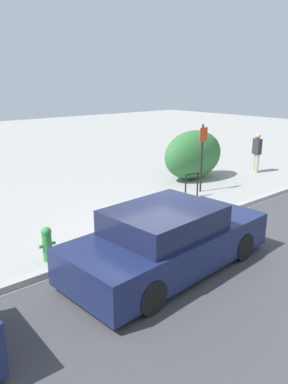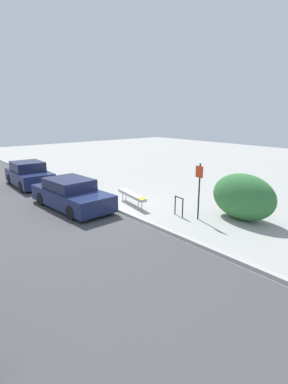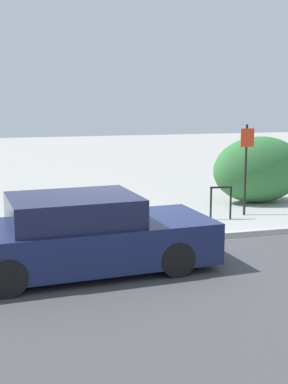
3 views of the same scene
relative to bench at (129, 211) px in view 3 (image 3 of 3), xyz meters
The scene contains 8 objects.
ground_plane 1.22m from the bench, 110.78° to the right, with size 60.00×60.00×0.00m, color #9E9E99.
road_strip 6.23m from the bench, 93.68° to the right, with size 60.00×10.00×0.01m.
curb 1.20m from the bench, 110.78° to the right, with size 60.00×0.20×0.13m.
bench is the anchor object (origin of this frame).
bike_rack 2.55m from the bench, 13.37° to the left, with size 0.55×0.12×0.83m.
sign_post 3.50m from the bench, 15.11° to the left, with size 0.36×0.08×2.30m.
shrub_hedge 4.97m from the bench, 27.37° to the left, with size 2.75×1.44×1.88m.
parked_car_near 2.77m from the bench, 121.23° to the right, with size 4.57×2.11×1.33m.
Camera 3 is at (-2.46, -10.15, 2.99)m, focal length 50.00 mm.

